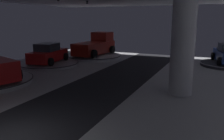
{
  "coord_description": "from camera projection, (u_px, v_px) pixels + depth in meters",
  "views": [
    {
      "loc": [
        6.29,
        -4.99,
        4.06
      ],
      "look_at": [
        1.28,
        6.21,
        1.4
      ],
      "focal_mm": 38.16,
      "sensor_mm": 36.0,
      "label": 1
    }
  ],
  "objects": [
    {
      "name": "column_right",
      "position": [
        183.0,
        44.0,
        12.56
      ],
      "size": [
        1.25,
        1.25,
        5.5
      ],
      "color": "silver",
      "rests_on": "ground"
    },
    {
      "name": "display_platform_deep_left",
      "position": [
        94.0,
        56.0,
        25.08
      ],
      "size": [
        5.68,
        5.68,
        0.31
      ],
      "color": "silver",
      "rests_on": "ground"
    },
    {
      "name": "display_car_far_left",
      "position": [
        48.0,
        54.0,
        20.89
      ],
      "size": [
        2.79,
        4.45,
        1.71
      ],
      "color": "red",
      "rests_on": "display_platform_far_left"
    },
    {
      "name": "display_platform_far_left",
      "position": [
        49.0,
        64.0,
        21.1
      ],
      "size": [
        5.2,
        5.2,
        0.26
      ],
      "color": "#B7B7BC",
      "rests_on": "ground"
    },
    {
      "name": "pickup_truck_deep_left",
      "position": [
        96.0,
        46.0,
        25.13
      ],
      "size": [
        2.94,
        5.43,
        2.3
      ],
      "color": "maroon",
      "rests_on": "display_platform_deep_left"
    }
  ]
}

